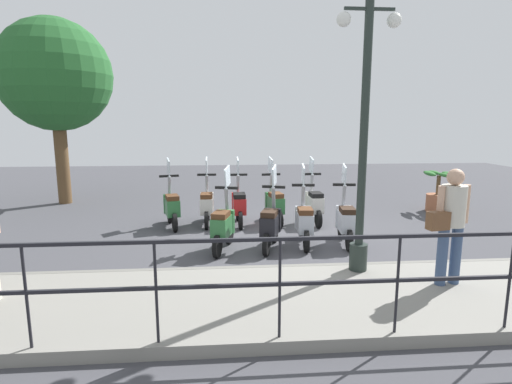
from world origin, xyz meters
TOP-DOWN VIEW (x-y plane):
  - ground_plane at (0.00, 0.00)m, footprint 28.00×28.00m
  - promenade_walkway at (-3.15, 0.00)m, footprint 2.20×20.00m
  - fence_railing at (-4.20, 0.00)m, footprint 0.04×16.03m
  - lamp_post_near at (-2.40, -0.83)m, footprint 0.26×0.90m
  - pedestrian_with_bag at (-3.02, -1.85)m, footprint 0.37×0.64m
  - tree_large at (3.90, 5.80)m, footprint 3.08×3.08m
  - potted_palm at (2.00, -4.48)m, footprint 1.06×0.66m
  - scooter_near_0 at (-0.69, -1.16)m, footprint 1.23×0.44m
  - scooter_near_1 at (-0.68, -0.35)m, footprint 1.23×0.44m
  - scooter_near_2 at (-0.83, 0.31)m, footprint 1.20×0.55m
  - scooter_near_3 at (-0.87, 1.19)m, footprint 1.21×0.53m
  - scooter_far_0 at (0.96, -0.92)m, footprint 1.23×0.44m
  - scooter_far_1 at (0.98, 0.02)m, footprint 1.23×0.46m
  - scooter_far_2 at (0.98, 0.83)m, footprint 1.23×0.44m
  - scooter_far_3 at (1.04, 1.56)m, footprint 1.23×0.44m
  - scooter_far_4 at (0.89, 2.34)m, footprint 1.21×0.52m

SIDE VIEW (x-z plane):
  - ground_plane at x=0.00m, z-range 0.00..0.00m
  - promenade_walkway at x=-3.15m, z-range 0.00..0.15m
  - potted_palm at x=2.00m, z-range -0.08..0.97m
  - scooter_near_0 at x=-0.69m, z-range -0.29..1.25m
  - scooter_near_1 at x=-0.68m, z-range -0.29..1.25m
  - scooter_near_2 at x=-0.83m, z-range -0.29..1.25m
  - scooter_near_3 at x=-0.87m, z-range -0.29..1.25m
  - scooter_far_0 at x=0.96m, z-range -0.29..1.25m
  - scooter_far_1 at x=0.98m, z-range -0.29..1.25m
  - scooter_far_2 at x=0.98m, z-range -0.29..1.25m
  - scooter_far_3 at x=1.04m, z-range -0.29..1.25m
  - scooter_far_4 at x=0.89m, z-range -0.29..1.25m
  - fence_railing at x=-4.20m, z-range 0.36..1.43m
  - pedestrian_with_bag at x=-3.02m, z-range 0.28..1.87m
  - lamp_post_near at x=-2.40m, z-range -0.09..3.97m
  - tree_large at x=3.90m, z-range 1.02..6.18m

